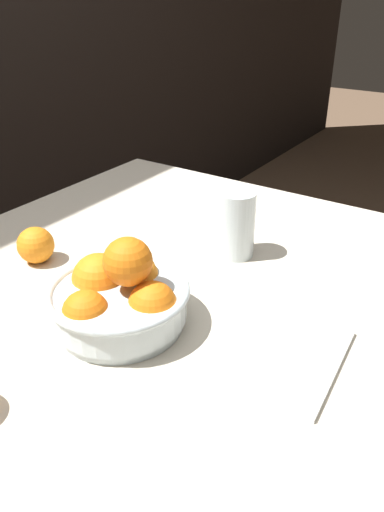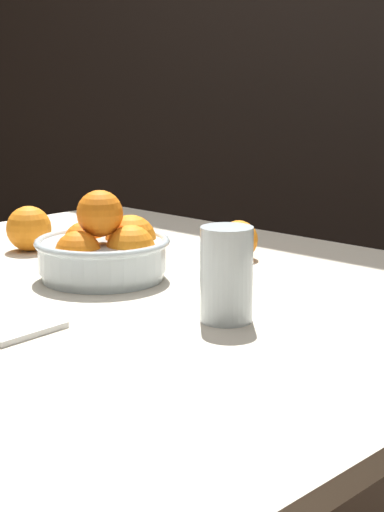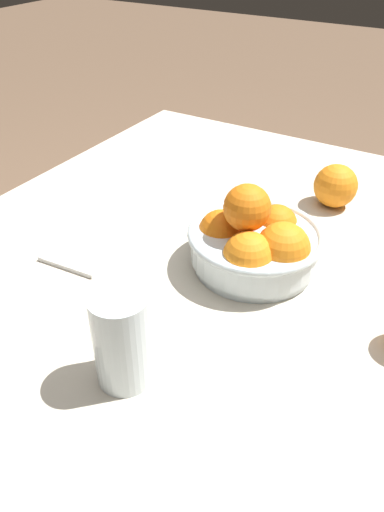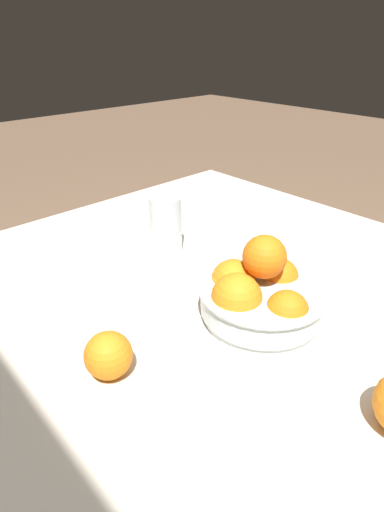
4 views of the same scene
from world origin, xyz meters
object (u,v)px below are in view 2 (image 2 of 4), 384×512
at_px(orange_loose_front, 29,228).
at_px(orange_loose_near_bowl, 239,240).
at_px(fruit_bowl, 105,250).
at_px(juice_glass, 227,280).

bearing_deg(orange_loose_front, orange_loose_near_bowl, 33.23).
xyz_separation_m(fruit_bowl, juice_glass, (0.29, -0.04, 0.01)).
height_order(fruit_bowl, orange_loose_front, fruit_bowl).
bearing_deg(fruit_bowl, juice_glass, -7.59).
bearing_deg(juice_glass, orange_loose_front, 171.45).
relative_size(fruit_bowl, orange_loose_front, 2.60).
bearing_deg(orange_loose_near_bowl, orange_loose_front, -146.77).
relative_size(fruit_bowl, juice_glass, 1.68).
bearing_deg(juice_glass, orange_loose_near_bowl, 127.87).
relative_size(orange_loose_near_bowl, orange_loose_front, 0.83).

